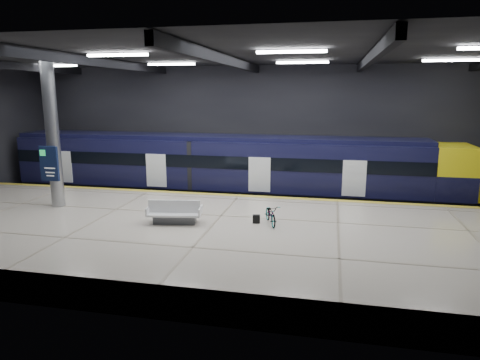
% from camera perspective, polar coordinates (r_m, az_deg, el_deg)
% --- Properties ---
extents(ground, '(30.00, 30.00, 0.00)m').
position_cam_1_polar(ground, '(20.09, -1.78, -6.97)').
color(ground, black).
rests_on(ground, ground).
extents(room_shell, '(30.10, 16.10, 8.05)m').
position_cam_1_polar(room_shell, '(19.05, -1.89, 9.56)').
color(room_shell, black).
rests_on(room_shell, ground).
extents(platform, '(30.00, 11.00, 1.10)m').
position_cam_1_polar(platform, '(17.62, -3.74, -7.81)').
color(platform, beige).
rests_on(platform, ground).
extents(safety_strip, '(30.00, 0.40, 0.01)m').
position_cam_1_polar(safety_strip, '(22.35, -0.12, -2.08)').
color(safety_strip, gold).
rests_on(safety_strip, platform).
extents(rails, '(30.00, 1.52, 0.16)m').
position_cam_1_polar(rails, '(25.22, 1.20, -2.88)').
color(rails, gray).
rests_on(rails, ground).
extents(train, '(29.40, 2.84, 3.79)m').
position_cam_1_polar(train, '(24.86, 0.40, 1.57)').
color(train, black).
rests_on(train, ground).
extents(bench, '(2.33, 1.26, 0.98)m').
position_cam_1_polar(bench, '(17.87, -8.70, -4.64)').
color(bench, '#595B60').
rests_on(bench, platform).
extents(bicycle, '(1.09, 1.69, 0.84)m').
position_cam_1_polar(bicycle, '(17.57, 4.13, -4.56)').
color(bicycle, '#99999E').
rests_on(bicycle, platform).
extents(pannier_bag, '(0.32, 0.22, 0.35)m').
position_cam_1_polar(pannier_bag, '(17.73, 2.19, -5.21)').
color(pannier_bag, black).
rests_on(pannier_bag, platform).
extents(info_column, '(0.90, 0.78, 6.90)m').
position_cam_1_polar(info_column, '(21.59, -23.76, 5.49)').
color(info_column, '#9EA0A5').
rests_on(info_column, platform).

